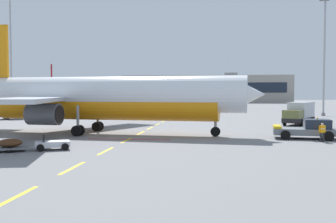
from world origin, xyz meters
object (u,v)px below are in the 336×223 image
airliner_foreground (100,97)px  apron_light_mast_far (325,42)px  baggage_train (10,145)px  catering_truck (299,113)px  ground_crew_worker (322,131)px  apron_light_mast_near (10,30)px  ground_power_truck (21,109)px  airliner_mid_left (52,95)px  pushback_tug (308,129)px

airliner_foreground → apron_light_mast_far: apron_light_mast_far is taller
baggage_train → catering_truck: bearing=47.0°
ground_crew_worker → apron_light_mast_near: (-53.78, 42.92, 16.97)m
baggage_train → apron_light_mast_far: size_ratio=0.37×
ground_power_truck → apron_light_mast_far: size_ratio=0.31×
catering_truck → airliner_mid_left: bearing=138.1°
ground_power_truck → apron_light_mast_far: apron_light_mast_far is taller
pushback_tug → baggage_train: bearing=-154.5°
airliner_foreground → apron_light_mast_near: apron_light_mast_near is taller
airliner_mid_left → baggage_train: size_ratio=3.88×
pushback_tug → ground_power_truck: ground_power_truck is taller
airliner_foreground → baggage_train: bearing=-102.0°
catering_truck → ground_power_truck: 45.19m
airliner_mid_left → apron_light_mast_far: size_ratio=1.44×
apron_light_mast_near → catering_truck: bearing=-22.8°
airliner_foreground → ground_power_truck: airliner_foreground is taller
airliner_mid_left → catering_truck: (59.65, -53.44, -2.17)m
pushback_tug → catering_truck: (2.54, 17.12, 0.74)m
airliner_mid_left → apron_light_mast_near: size_ratio=1.10×
apron_light_mast_far → airliner_mid_left: bearing=155.6°
airliner_mid_left → apron_light_mast_far: 75.94m
ground_crew_worker → airliner_mid_left: bearing=128.4°
apron_light_mast_far → ground_crew_worker: bearing=-104.3°
airliner_mid_left → apron_light_mast_near: 33.48m
pushback_tug → apron_light_mast_near: bearing=142.7°
catering_truck → apron_light_mast_near: 62.48m
pushback_tug → catering_truck: 17.32m
ground_power_truck → apron_light_mast_far: (53.52, 15.51, 12.59)m
ground_crew_worker → airliner_foreground: bearing=168.7°
airliner_mid_left → ground_power_truck: size_ratio=4.66×
ground_power_truck → baggage_train: size_ratio=0.83×
baggage_train → ground_crew_worker: bearing=20.1°
ground_crew_worker → apron_light_mast_near: size_ratio=0.06×
catering_truck → ground_power_truck: bearing=171.3°
pushback_tug → ground_power_truck: bearing=150.4°
airliner_mid_left → ground_crew_worker: bearing=-51.6°
apron_light_mast_near → baggage_train: bearing=-61.0°
airliner_foreground → pushback_tug: 21.64m
catering_truck → ground_power_truck: (-44.67, 6.84, 0.00)m
ground_power_truck → ground_crew_worker: bearing=-31.6°
apron_light_mast_near → airliner_mid_left: bearing=97.7°
pushback_tug → apron_light_mast_far: (11.39, 39.47, 13.34)m
ground_power_truck → airliner_foreground: bearing=-46.6°
airliner_foreground → pushback_tug: size_ratio=5.57×
ground_power_truck → ground_crew_worker: ground_power_truck is taller
ground_power_truck → ground_crew_worker: (42.85, -26.40, -0.66)m
ground_crew_worker → apron_light_mast_far: (10.67, 41.91, 13.25)m
ground_power_truck → catering_truck: bearing=-8.7°
airliner_mid_left → baggage_train: airliner_mid_left is taller
baggage_train → apron_light_mast_near: apron_light_mast_near is taller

